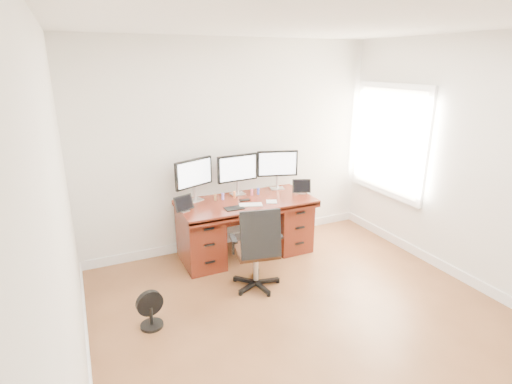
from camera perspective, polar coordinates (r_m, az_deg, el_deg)
name	(u,v)px	position (r m, az deg, el deg)	size (l,w,h in m)	color
ground	(324,335)	(3.97, 9.68, -19.54)	(4.50, 4.50, 0.00)	brown
back_wall	(232,147)	(5.25, -3.45, 6.47)	(4.00, 0.10, 2.70)	white
right_wall	(486,168)	(4.80, 30.00, 2.99)	(0.10, 4.50, 2.70)	white
desk	(245,225)	(5.16, -1.54, -4.76)	(1.70, 0.80, 0.75)	#581D11
office_chair	(257,262)	(4.43, 0.13, -9.98)	(0.60, 0.60, 0.97)	black
floor_fan	(151,310)	(4.04, -14.83, -16.01)	(0.26, 0.22, 0.37)	black
monitor_left	(194,175)	(4.97, -8.86, 2.47)	(0.52, 0.24, 0.53)	silver
monitor_center	(238,170)	(5.15, -2.66, 3.23)	(0.55, 0.15, 0.53)	silver
monitor_right	(277,165)	(5.38, 3.08, 3.89)	(0.54, 0.19, 0.53)	silver
tablet_left	(184,204)	(4.69, -10.22, -1.74)	(0.25, 0.14, 0.19)	silver
tablet_right	(302,187)	(5.28, 6.57, 0.69)	(0.25, 0.16, 0.19)	silver
keyboard	(251,205)	(4.83, -0.76, -1.84)	(0.28, 0.12, 0.01)	white
trackpad	(272,202)	(4.95, 2.24, -1.39)	(0.13, 0.13, 0.01)	silver
drawing_tablet	(234,208)	(4.74, -3.13, -2.32)	(0.22, 0.14, 0.01)	black
phone	(245,200)	(5.00, -1.63, -1.17)	(0.13, 0.07, 0.01)	black
figurine_brown	(215,197)	(5.00, -5.84, -0.69)	(0.04, 0.04, 0.09)	brown
figurine_purple	(223,196)	(5.04, -4.77, -0.54)	(0.04, 0.04, 0.09)	#856DDB
figurine_orange	(234,194)	(5.09, -3.09, -0.30)	(0.04, 0.04, 0.09)	#FB8B47
figurine_pink	(252,192)	(5.18, -0.59, 0.05)	(0.04, 0.04, 0.09)	#ED6489
figurine_blue	(258,191)	(5.21, 0.31, 0.18)	(0.04, 0.04, 0.09)	#495EEF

